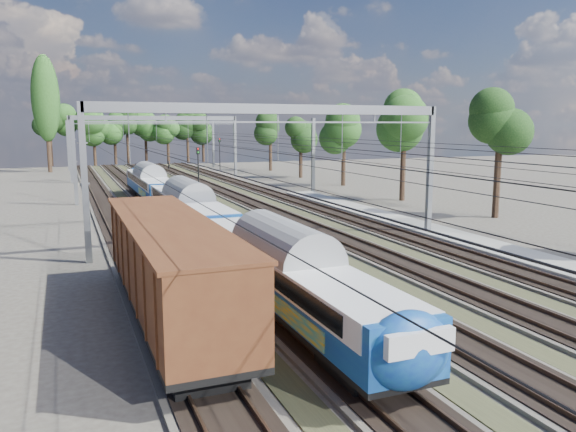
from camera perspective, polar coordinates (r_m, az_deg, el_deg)
name	(u,v)px	position (r m, az deg, el deg)	size (l,w,h in m)	color
track_bed	(218,212)	(50.20, -7.13, 0.42)	(21.00, 130.00, 0.34)	#47423A
platform	(542,262)	(34.51, 24.43, -4.29)	(3.00, 70.00, 0.30)	gray
catenary	(200,138)	(57.18, -8.92, 7.79)	(25.65, 130.00, 9.00)	gray
tree_belt	(183,123)	(99.10, -10.67, 9.29)	(40.61, 98.46, 11.56)	black
poplar	(45,99)	(101.10, -23.42, 10.84)	(4.40, 4.40, 19.04)	black
emu_train	(189,204)	(39.96, -10.02, 1.23)	(2.63, 55.73, 3.84)	black
freight_boxcar	(169,264)	(22.23, -12.02, -4.78)	(3.19, 15.38, 3.96)	black
worker	(169,165)	(100.70, -12.02, 5.06)	(0.56, 0.37, 1.54)	black
signal_near	(198,168)	(56.66, -9.10, 4.85)	(0.36, 0.32, 5.55)	black
signal_far	(220,150)	(98.54, -6.96, 6.68)	(0.39, 0.35, 5.49)	black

